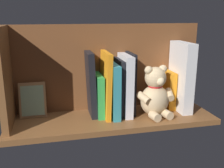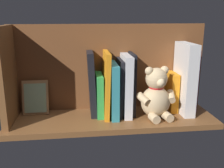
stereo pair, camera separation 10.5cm
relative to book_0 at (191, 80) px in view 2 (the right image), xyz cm
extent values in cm
cube|color=brown|center=(35.03, 4.49, -14.45)|extent=(84.00, 26.57, 2.20)
cube|color=brown|center=(35.03, -6.54, 5.19)|extent=(84.00, 1.50, 37.07)
cube|color=brown|center=(75.03, 4.49, 5.19)|extent=(2.40, 20.57, 37.07)
cube|color=purple|center=(0.00, 0.00, 0.00)|extent=(2.36, 10.78, 26.70)
cube|color=silver|center=(3.93, 2.81, 1.49)|extent=(4.53, 16.20, 29.68)
cube|color=orange|center=(8.27, -0.16, -5.00)|extent=(3.19, 10.47, 16.69)
ellipsoid|color=#D1B284|center=(17.35, 6.60, -6.96)|extent=(13.70, 12.64, 12.79)
sphere|color=#D1B284|center=(17.35, 6.60, 2.74)|extent=(8.79, 8.79, 8.79)
sphere|color=#D1B284|center=(14.09, 6.09, 6.03)|extent=(3.40, 3.40, 3.40)
sphere|color=#D1B284|center=(20.61, 7.12, 6.03)|extent=(3.40, 3.40, 3.40)
sphere|color=beige|center=(16.76, 10.30, 2.08)|extent=(3.40, 3.40, 3.40)
cylinder|color=#D1B284|center=(11.10, 7.23, -4.72)|extent=(4.14, 6.74, 4.73)
cylinder|color=#D1B284|center=(23.10, 9.14, -4.72)|extent=(5.67, 6.95, 4.73)
cylinder|color=#D1B284|center=(13.66, 11.52, -11.65)|extent=(4.11, 5.27, 3.40)
cylinder|color=#D1B284|center=(19.34, 12.42, -11.65)|extent=(4.11, 5.27, 3.40)
torus|color=red|center=(17.35, 6.60, -0.76)|extent=(6.68, 6.68, 1.00)
cube|color=black|center=(26.21, 1.10, -0.50)|extent=(1.26, 12.99, 25.70)
cube|color=silver|center=(28.90, 2.31, -0.77)|extent=(3.41, 15.41, 25.19)
cube|color=black|center=(31.65, 1.70, -1.68)|extent=(2.11, 14.19, 23.37)
cube|color=teal|center=(34.32, 2.87, -2.36)|extent=(3.00, 16.52, 21.98)
cube|color=orange|center=(37.22, 2.55, -0.05)|extent=(2.73, 15.89, 26.64)
cube|color=green|center=(39.95, 1.29, -4.72)|extent=(2.71, 13.37, 17.27)
cube|color=black|center=(43.00, 0.63, -0.10)|extent=(3.51, 12.04, 26.57)
cube|color=#A87A4C|center=(66.66, -2.90, -6.29)|extent=(10.69, 4.55, 14.39)
cube|color=#8CAD8C|center=(66.66, -2.18, -6.29)|extent=(8.98, 3.19, 11.94)
camera|label=1|loc=(57.66, 102.94, 27.90)|focal=41.83mm
camera|label=2|loc=(47.36, 104.75, 27.90)|focal=41.83mm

